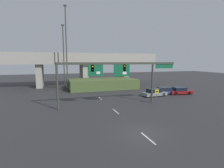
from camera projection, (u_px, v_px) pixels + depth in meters
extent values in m
plane|color=#2D2D30|center=(141.00, 132.00, 15.72)|extent=(160.00, 160.00, 0.00)
cube|color=silver|center=(148.00, 138.00, 14.54)|extent=(0.14, 2.40, 0.01)
cube|color=silver|center=(116.00, 111.00, 22.35)|extent=(0.14, 2.40, 0.01)
cube|color=silver|center=(100.00, 98.00, 30.17)|extent=(0.14, 2.40, 0.01)
cube|color=silver|center=(91.00, 91.00, 37.98)|extent=(0.14, 2.40, 0.01)
cube|color=silver|center=(85.00, 86.00, 45.79)|extent=(0.14, 2.40, 0.01)
cylinder|color=#383D33|center=(57.00, 86.00, 22.77)|extent=(0.28, 0.28, 6.23)
cylinder|color=#383D33|center=(152.00, 82.00, 27.02)|extent=(0.28, 0.28, 6.23)
cube|color=#383D33|center=(121.00, 63.00, 25.07)|extent=(17.75, 0.32, 0.32)
cube|color=black|center=(92.00, 68.00, 23.88)|extent=(0.40, 0.28, 0.95)
sphere|color=orange|center=(93.00, 67.00, 23.69)|extent=(0.22, 0.22, 0.22)
sphere|color=black|center=(93.00, 70.00, 23.75)|extent=(0.22, 0.22, 0.22)
cube|color=black|center=(124.00, 68.00, 25.30)|extent=(0.40, 0.28, 0.95)
sphere|color=orange|center=(125.00, 66.00, 25.11)|extent=(0.22, 0.22, 0.22)
sphere|color=black|center=(125.00, 69.00, 25.16)|extent=(0.22, 0.22, 0.22)
cube|color=#115B38|center=(95.00, 70.00, 23.95)|extent=(2.14, 0.08, 1.54)
cube|color=white|center=(98.00, 73.00, 24.06)|extent=(0.53, 0.03, 0.34)
cube|color=#115B38|center=(122.00, 70.00, 25.13)|extent=(2.44, 0.08, 1.71)
cube|color=white|center=(125.00, 73.00, 25.26)|extent=(0.61, 0.03, 0.38)
cube|color=#115B38|center=(164.00, 66.00, 27.26)|extent=(3.10, 0.07, 0.64)
cylinder|color=#4C4C4C|center=(156.00, 97.00, 25.98)|extent=(0.08, 0.08, 2.27)
cube|color=yellow|center=(157.00, 92.00, 25.84)|extent=(0.60, 0.03, 0.60)
cube|color=black|center=(157.00, 92.00, 25.82)|extent=(0.33, 0.01, 0.21)
cylinder|color=#383D33|center=(66.00, 50.00, 37.01)|extent=(0.24, 0.24, 17.64)
cube|color=#333333|center=(65.00, 5.00, 35.85)|extent=(0.70, 0.36, 0.24)
cylinder|color=#383D33|center=(64.00, 58.00, 39.12)|extent=(0.24, 0.24, 14.11)
cube|color=#333333|center=(63.00, 25.00, 38.19)|extent=(0.70, 0.36, 0.24)
cube|color=#A39E93|center=(84.00, 60.00, 46.57)|extent=(38.76, 8.30, 1.87)
cube|color=#A39E93|center=(86.00, 55.00, 42.66)|extent=(38.76, 0.40, 0.90)
cube|color=#A39E93|center=(40.00, 76.00, 43.73)|extent=(1.40, 6.64, 5.65)
cube|color=#A39E93|center=(84.00, 75.00, 47.06)|extent=(1.40, 6.64, 5.65)
cube|color=#A39E93|center=(122.00, 74.00, 50.38)|extent=(1.40, 6.64, 5.65)
cube|color=#4C6033|center=(103.00, 84.00, 41.15)|extent=(15.46, 7.84, 2.23)
cube|color=gray|center=(154.00, 94.00, 32.07)|extent=(4.63, 2.26, 0.57)
cube|color=black|center=(154.00, 90.00, 31.92)|extent=(2.48, 1.87, 0.67)
cylinder|color=black|center=(158.00, 93.00, 33.36)|extent=(0.66, 0.28, 0.64)
cylinder|color=black|center=(163.00, 95.00, 31.90)|extent=(0.66, 0.28, 0.64)
cylinder|color=black|center=(146.00, 94.00, 32.27)|extent=(0.66, 0.28, 0.64)
cylinder|color=black|center=(151.00, 96.00, 30.81)|extent=(0.66, 0.28, 0.64)
cube|color=navy|center=(165.00, 92.00, 33.95)|extent=(4.64, 2.02, 0.56)
cube|color=black|center=(164.00, 89.00, 33.82)|extent=(2.43, 1.76, 0.67)
cylinder|color=black|center=(169.00, 92.00, 35.14)|extent=(0.65, 0.24, 0.64)
cylinder|color=black|center=(174.00, 93.00, 33.56)|extent=(0.65, 0.24, 0.64)
cylinder|color=black|center=(156.00, 92.00, 34.37)|extent=(0.65, 0.24, 0.64)
cylinder|color=black|center=(161.00, 94.00, 32.80)|extent=(0.65, 0.24, 0.64)
cube|color=maroon|center=(180.00, 92.00, 34.04)|extent=(4.64, 2.61, 0.54)
cube|color=black|center=(180.00, 89.00, 33.94)|extent=(2.54, 2.04, 0.65)
cylinder|color=black|center=(185.00, 92.00, 35.01)|extent=(0.67, 0.33, 0.64)
cylinder|color=black|center=(189.00, 93.00, 33.43)|extent=(0.67, 0.33, 0.64)
cylinder|color=black|center=(172.00, 92.00, 34.68)|extent=(0.67, 0.33, 0.64)
cylinder|color=black|center=(176.00, 93.00, 33.09)|extent=(0.67, 0.33, 0.64)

